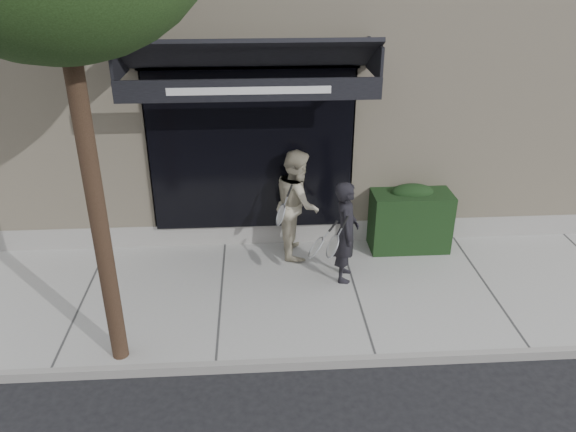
{
  "coord_description": "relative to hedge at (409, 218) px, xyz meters",
  "views": [
    {
      "loc": [
        -1.45,
        -6.99,
        4.8
      ],
      "look_at": [
        -0.97,
        0.6,
        1.07
      ],
      "focal_mm": 35.0,
      "sensor_mm": 36.0,
      "label": 1
    }
  ],
  "objects": [
    {
      "name": "curb",
      "position": [
        -1.1,
        -2.8,
        -0.59
      ],
      "size": [
        20.0,
        0.1,
        0.14
      ],
      "primitive_type": "cube",
      "color": "gray",
      "rests_on": "ground"
    },
    {
      "name": "pedestrian_front",
      "position": [
        -1.23,
        -0.92,
        0.25
      ],
      "size": [
        0.81,
        0.75,
        1.59
      ],
      "color": "black",
      "rests_on": "sidewalk"
    },
    {
      "name": "hedge",
      "position": [
        0.0,
        0.0,
        0.0
      ],
      "size": [
        1.3,
        0.7,
        1.14
      ],
      "color": "black",
      "rests_on": "sidewalk"
    },
    {
      "name": "building_facade",
      "position": [
        -1.11,
        3.71,
        2.08
      ],
      "size": [
        14.3,
        8.04,
        5.64
      ],
      "color": "beige",
      "rests_on": "ground"
    },
    {
      "name": "ground",
      "position": [
        -1.1,
        -1.25,
        -0.66
      ],
      "size": [
        80.0,
        80.0,
        0.0
      ],
      "primitive_type": "plane",
      "color": "black",
      "rests_on": "ground"
    },
    {
      "name": "pedestrian_back",
      "position": [
        -1.89,
        -0.07,
        0.35
      ],
      "size": [
        0.74,
        0.97,
        1.79
      ],
      "color": "#B7AD92",
      "rests_on": "sidewalk"
    },
    {
      "name": "sidewalk",
      "position": [
        -1.1,
        -1.25,
        -0.6
      ],
      "size": [
        20.0,
        3.0,
        0.12
      ],
      "primitive_type": "cube",
      "color": "#9C9C96",
      "rests_on": "ground"
    }
  ]
}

